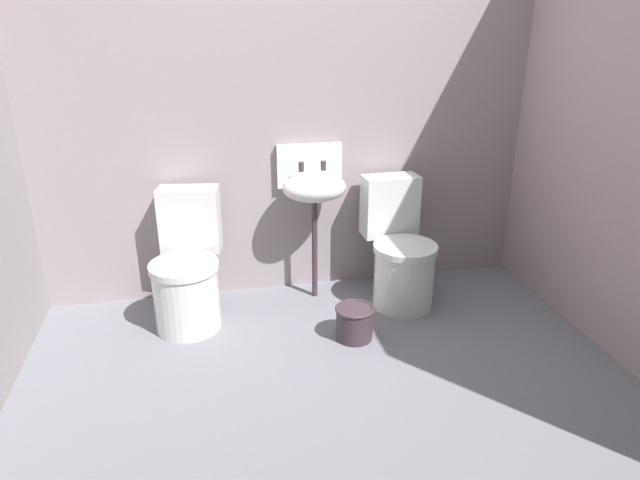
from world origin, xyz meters
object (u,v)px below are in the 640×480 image
Objects in this scene: sink at (314,186)px; bucket at (354,322)px; toilet_right at (400,254)px; toilet_left at (188,272)px.

bucket is at bearing -78.76° from sink.
sink is at bearing 101.24° from bucket.
toilet_right reaches higher than bucket.
toilet_left is at bearing -2.26° from toilet_right.
toilet_left is 1.00× the size of toilet_right.
toilet_right is at bearing 45.37° from bucket.
sink reaches higher than toilet_left.
toilet_left is 1.03m from bucket.
toilet_right is 0.70m from sink.
toilet_left is 0.93m from sink.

